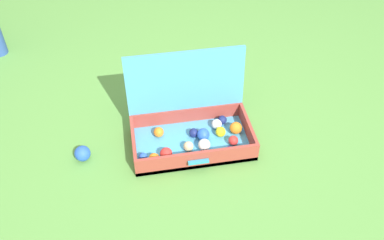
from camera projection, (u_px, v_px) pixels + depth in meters
The scene contains 3 objects.
ground_plane at pixel (207, 144), 2.34m from camera, with size 16.00×16.00×0.00m, color #569342.
open_suitcase at pixel (192, 124), 2.30m from camera, with size 0.66×0.43×0.48m.
stray_ball_on_grass at pixel (82, 153), 2.23m from camera, with size 0.09×0.09×0.09m, color blue.
Camera 1 is at (-0.37, -1.59, 1.68)m, focal length 38.80 mm.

